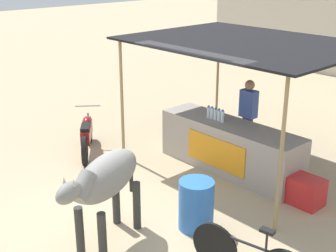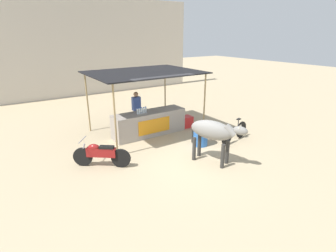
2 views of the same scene
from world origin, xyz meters
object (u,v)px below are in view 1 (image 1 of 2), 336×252
cooler_box (305,191)px  cow (105,180)px  stall_counter (229,147)px  vendor_behind_counter (248,118)px  water_barrel (196,205)px  motorcycle_parked (87,134)px

cooler_box → cow: bearing=-112.3°
stall_counter → vendor_behind_counter: bearing=103.0°
cooler_box → vendor_behind_counter: bearing=156.1°
stall_counter → cooler_box: stall_counter is taller
stall_counter → vendor_behind_counter: vendor_behind_counter is taller
stall_counter → water_barrel: (1.02, -1.98, -0.08)m
cow → motorcycle_parked: cow is taller
motorcycle_parked → vendor_behind_counter: bearing=43.7°
stall_counter → vendor_behind_counter: size_ratio=1.82×
water_barrel → motorcycle_parked: (-3.62, 0.42, 0.03)m
water_barrel → vendor_behind_counter: bearing=113.6°
water_barrel → motorcycle_parked: size_ratio=0.54×
stall_counter → motorcycle_parked: size_ratio=2.05×
water_barrel → cow: cow is taller
cow → motorcycle_parked: (-3.05, 1.67, -0.60)m
stall_counter → motorcycle_parked: 3.03m
cooler_box → motorcycle_parked: size_ratio=0.41×
cooler_box → stall_counter: bearing=176.8°
cow → motorcycle_parked: bearing=151.3°
stall_counter → motorcycle_parked: stall_counter is taller
stall_counter → cooler_box: (1.74, -0.10, -0.24)m
stall_counter → water_barrel: size_ratio=3.79×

